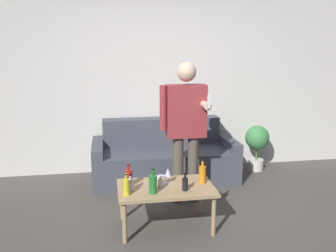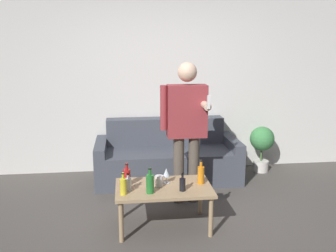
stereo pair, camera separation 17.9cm
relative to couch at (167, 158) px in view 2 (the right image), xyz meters
The scene contains 14 objects.
ground_plane 1.71m from the couch, 90.62° to the right, with size 16.00×16.00×0.00m, color #514C47.
wall_back 1.14m from the couch, 92.43° to the left, with size 8.00×0.06×2.70m.
couch is the anchor object (origin of this frame).
coffee_table 1.41m from the couch, 98.02° to the right, with size 0.96×0.59×0.44m.
bottle_orange 1.53m from the couch, 91.02° to the right, with size 0.06×0.06×0.17m.
bottle_green 1.55m from the couch, 110.86° to the right, with size 0.06×0.06×0.17m.
bottle_dark 1.67m from the couch, 111.18° to the right, with size 0.06×0.06×0.22m.
bottle_yellow 1.39m from the couch, 82.09° to the right, with size 0.07×0.07×0.25m.
bottle_red 1.44m from the couch, 113.13° to the right, with size 0.07×0.07×0.23m.
bottle_clear 1.59m from the couch, 102.60° to the right, with size 0.08×0.08×0.25m.
wine_glass_near 1.32m from the couch, 97.00° to the right, with size 0.07×0.07×0.16m.
cup_on_table 1.40m from the couch, 99.96° to the right, with size 0.09×0.09×0.11m.
person_standing_front 1.04m from the couch, 80.94° to the right, with size 0.52×0.43×1.63m.
potted_plant 1.40m from the couch, ahead, with size 0.35×0.35×0.66m.
Camera 2 is at (-0.55, -3.18, 1.85)m, focal length 40.00 mm.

